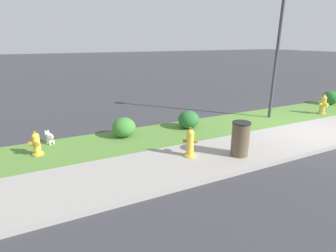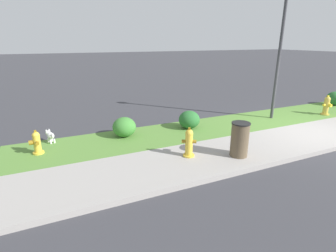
% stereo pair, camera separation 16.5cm
% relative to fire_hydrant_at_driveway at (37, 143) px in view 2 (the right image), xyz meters
% --- Properties ---
extents(ground_plane, '(120.00, 120.00, 0.00)m').
position_rel_fire_hydrant_at_driveway_xyz_m(ground_plane, '(8.03, -1.97, -0.30)').
color(ground_plane, '#38383D').
extents(sidewalk_pavement, '(18.00, 1.93, 0.01)m').
position_rel_fire_hydrant_at_driveway_xyz_m(sidewalk_pavement, '(8.03, -1.97, -0.30)').
color(sidewalk_pavement, '#9E9993').
rests_on(sidewalk_pavement, ground).
extents(grass_verge, '(18.00, 1.98, 0.01)m').
position_rel_fire_hydrant_at_driveway_xyz_m(grass_verge, '(8.03, -0.01, -0.30)').
color(grass_verge, '#568438').
rests_on(grass_verge, ground).
extents(fire_hydrant_at_driveway, '(0.33, 0.36, 0.64)m').
position_rel_fire_hydrant_at_driveway_xyz_m(fire_hydrant_at_driveway, '(0.00, 0.00, 0.00)').
color(fire_hydrant_at_driveway, gold).
rests_on(fire_hydrant_at_driveway, ground).
extents(fire_hydrant_near_corner, '(0.37, 0.34, 0.77)m').
position_rel_fire_hydrant_at_driveway_xyz_m(fire_hydrant_near_corner, '(3.49, -1.76, 0.07)').
color(fire_hydrant_near_corner, gold).
rests_on(fire_hydrant_near_corner, ground).
extents(fire_hydrant_mid_block, '(0.38, 0.36, 0.78)m').
position_rel_fire_hydrant_at_driveway_xyz_m(fire_hydrant_mid_block, '(10.27, -0.58, 0.07)').
color(fire_hydrant_mid_block, gold).
rests_on(fire_hydrant_mid_block, ground).
extents(small_white_dog, '(0.26, 0.44, 0.37)m').
position_rel_fire_hydrant_at_driveway_xyz_m(small_white_dog, '(0.32, 0.73, -0.09)').
color(small_white_dog, white).
rests_on(small_white_dog, ground).
extents(street_lamp, '(0.32, 0.32, 4.42)m').
position_rel_fire_hydrant_at_driveway_xyz_m(street_lamp, '(8.01, -0.03, 2.64)').
color(street_lamp, '#3D3D42').
rests_on(street_lamp, ground).
extents(trash_bin, '(0.46, 0.46, 0.89)m').
position_rel_fire_hydrant_at_driveway_xyz_m(trash_bin, '(4.65, -2.27, 0.14)').
color(trash_bin, brown).
rests_on(trash_bin, ground).
extents(shrub_bush_far_verge, '(0.70, 0.70, 0.59)m').
position_rel_fire_hydrant_at_driveway_xyz_m(shrub_bush_far_verge, '(4.58, 0.20, -0.01)').
color(shrub_bush_far_verge, '#28662D').
rests_on(shrub_bush_far_verge, ground).
extents(shrub_bush_mid_verge, '(0.71, 0.71, 0.60)m').
position_rel_fire_hydrant_at_driveway_xyz_m(shrub_bush_mid_verge, '(2.40, 0.32, -0.00)').
color(shrub_bush_mid_verge, '#3D7F33').
rests_on(shrub_bush_mid_verge, ground).
extents(shrub_bush_near_lamp, '(0.72, 0.72, 0.61)m').
position_rel_fire_hydrant_at_driveway_xyz_m(shrub_bush_near_lamp, '(12.16, 0.35, 0.00)').
color(shrub_bush_near_lamp, '#28662D').
rests_on(shrub_bush_near_lamp, ground).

